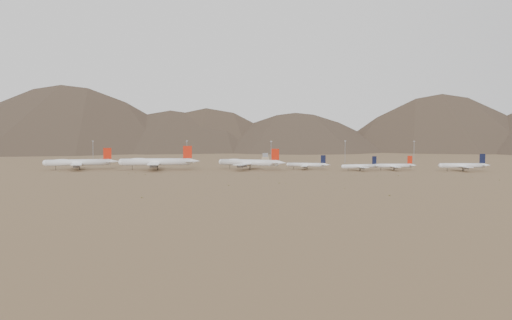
{
  "coord_description": "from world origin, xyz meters",
  "views": [
    {
      "loc": [
        36.31,
        -430.14,
        33.01
      ],
      "look_at": [
        22.37,
        30.0,
        9.17
      ],
      "focal_mm": 35.0,
      "sensor_mm": 36.0,
      "label": 1
    }
  ],
  "objects_px": {
    "widebody_centre": "(157,162)",
    "narrowbody_a": "(307,165)",
    "widebody_west": "(79,162)",
    "control_tower": "(265,159)",
    "narrowbody_b": "(360,166)",
    "widebody_east": "(249,162)"
  },
  "relations": [
    {
      "from": "widebody_centre",
      "to": "narrowbody_b",
      "type": "xyz_separation_m",
      "value": [
        186.22,
        -4.12,
        -3.44
      ]
    },
    {
      "from": "widebody_west",
      "to": "narrowbody_b",
      "type": "relative_size",
      "value": 1.71
    },
    {
      "from": "narrowbody_a",
      "to": "narrowbody_b",
      "type": "bearing_deg",
      "value": -7.45
    },
    {
      "from": "narrowbody_b",
      "to": "widebody_west",
      "type": "bearing_deg",
      "value": 160.38
    },
    {
      "from": "widebody_west",
      "to": "control_tower",
      "type": "bearing_deg",
      "value": 9.21
    },
    {
      "from": "widebody_east",
      "to": "narrowbody_a",
      "type": "relative_size",
      "value": 1.58
    },
    {
      "from": "widebody_west",
      "to": "narrowbody_b",
      "type": "height_order",
      "value": "widebody_west"
    },
    {
      "from": "narrowbody_a",
      "to": "narrowbody_b",
      "type": "height_order",
      "value": "narrowbody_a"
    },
    {
      "from": "narrowbody_b",
      "to": "control_tower",
      "type": "height_order",
      "value": "narrowbody_b"
    },
    {
      "from": "widebody_west",
      "to": "control_tower",
      "type": "height_order",
      "value": "widebody_west"
    },
    {
      "from": "widebody_centre",
      "to": "narrowbody_a",
      "type": "relative_size",
      "value": 1.82
    },
    {
      "from": "widebody_centre",
      "to": "narrowbody_a",
      "type": "height_order",
      "value": "widebody_centre"
    },
    {
      "from": "widebody_centre",
      "to": "control_tower",
      "type": "xyz_separation_m",
      "value": [
        99.19,
        94.63,
        -2.33
      ]
    },
    {
      "from": "widebody_centre",
      "to": "widebody_east",
      "type": "distance_m",
      "value": 85.48
    },
    {
      "from": "widebody_west",
      "to": "widebody_centre",
      "type": "distance_m",
      "value": 72.95
    },
    {
      "from": "widebody_centre",
      "to": "narrowbody_b",
      "type": "distance_m",
      "value": 186.3
    },
    {
      "from": "widebody_east",
      "to": "narrowbody_b",
      "type": "xyz_separation_m",
      "value": [
        100.91,
        -9.48,
        -2.62
      ]
    },
    {
      "from": "widebody_centre",
      "to": "narrowbody_b",
      "type": "relative_size",
      "value": 1.96
    },
    {
      "from": "widebody_west",
      "to": "control_tower",
      "type": "xyz_separation_m",
      "value": [
        172.13,
        94.0,
        -1.6
      ]
    },
    {
      "from": "widebody_east",
      "to": "widebody_centre",
      "type": "bearing_deg",
      "value": -158.24
    },
    {
      "from": "narrowbody_b",
      "to": "control_tower",
      "type": "bearing_deg",
      "value": 112.82
    },
    {
      "from": "widebody_west",
      "to": "narrowbody_b",
      "type": "distance_m",
      "value": 259.23
    }
  ]
}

